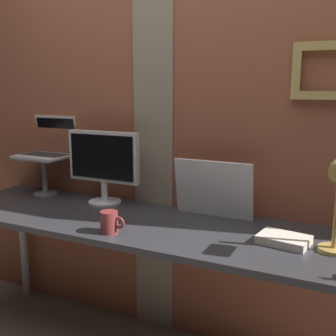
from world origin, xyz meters
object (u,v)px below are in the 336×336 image
object	(u,v)px
monitor	(103,161)
whiteboard_panel	(213,189)
coffee_mug	(110,222)
laptop	(51,145)

from	to	relation	value
monitor	whiteboard_panel	bearing A→B (deg)	2.39
whiteboard_panel	coffee_mug	world-z (taller)	whiteboard_panel
laptop	whiteboard_panel	bearing A→B (deg)	-2.34
laptop	coffee_mug	xyz separation A→B (m)	(0.72, -0.45, -0.25)
laptop	whiteboard_panel	world-z (taller)	laptop
monitor	whiteboard_panel	distance (m)	0.63
laptop	coffee_mug	bearing A→B (deg)	-32.22
laptop	coffee_mug	distance (m)	0.88
whiteboard_panel	coffee_mug	size ratio (longest dim) A/B	3.36
monitor	laptop	world-z (taller)	laptop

